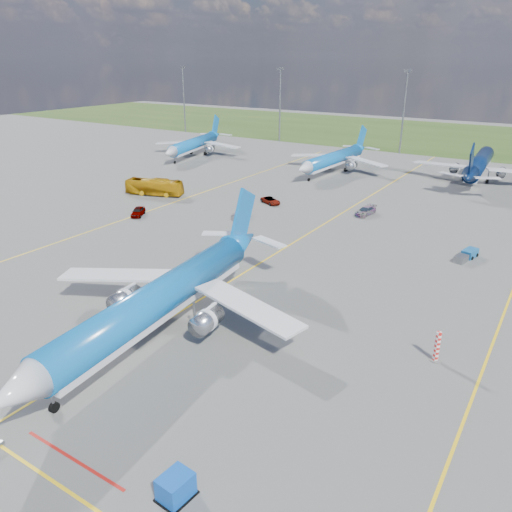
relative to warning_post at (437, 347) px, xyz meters
The scene contains 16 objects.
ground 27.24m from the warning_post, 162.90° to the right, with size 400.00×400.00×0.00m, color #5A5A57.
grass_strip 144.37m from the warning_post, 100.38° to the left, with size 400.00×80.00×0.01m, color #2D4719.
taxiway_lines 32.52m from the warning_post, 142.66° to the left, with size 60.25×160.00×0.02m.
floodlight_masts 103.84m from the warning_post, 98.91° to the left, with size 202.20×0.50×22.70m.
warning_post is the anchor object (origin of this frame).
bg_jet_nw 106.81m from the warning_post, 141.13° to the left, with size 27.32×35.85×9.39m, color #0C63B4, non-canonical shape.
bg_jet_nnw 80.27m from the warning_post, 121.18° to the left, with size 26.88×35.28×9.24m, color #0C63B4, non-canonical shape.
bg_jet_n 79.92m from the warning_post, 97.81° to the left, with size 30.03×39.41×10.32m, color #061739, non-canonical shape.
main_airliner 26.71m from the warning_post, 158.22° to the right, with size 31.25×41.02×10.74m, color #0C63B4, non-canonical shape.
uld_container 26.46m from the warning_post, 111.94° to the right, with size 1.68×2.10×1.68m, color #0D4BB6.
apron_bus 69.51m from the warning_post, 154.79° to the left, with size 2.75×11.76×3.28m, color #C3880B.
service_car_a 58.26m from the warning_post, 162.38° to the left, with size 1.78×4.43×1.51m, color #999999.
service_car_b 54.17m from the warning_post, 137.40° to the left, with size 2.10×4.56×1.27m, color #999999.
service_car_c 45.36m from the warning_post, 119.19° to the left, with size 2.03×5.00×1.45m, color #999999.
baggage_tug_c 48.10m from the warning_post, 146.07° to the left, with size 1.86×5.01×1.10m.
baggage_tug_e 27.87m from the warning_post, 95.75° to the left, with size 2.40×5.19×1.13m.
Camera 1 is at (33.19, -33.76, 26.10)m, focal length 35.00 mm.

